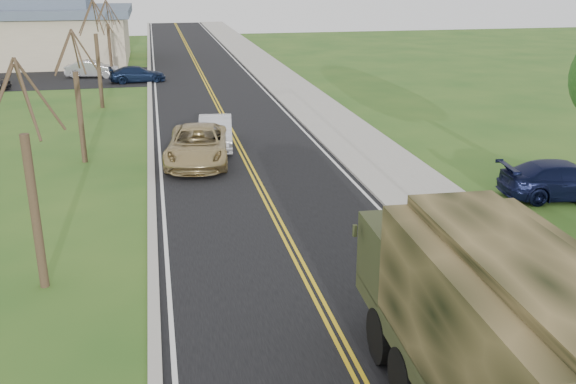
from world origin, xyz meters
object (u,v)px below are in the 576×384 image
object	(u,v)px
military_truck	(493,324)
suv_champagne	(198,145)
pickup_navy	(564,180)
sedan_silver	(216,132)

from	to	relation	value
military_truck	suv_champagne	xyz separation A→B (m)	(-3.83, 18.50, -1.43)
suv_champagne	pickup_navy	size ratio (longest dim) A/B	1.19
pickup_navy	suv_champagne	bearing A→B (deg)	66.90
suv_champagne	pickup_navy	bearing A→B (deg)	-21.85
suv_champagne	sedan_silver	distance (m)	2.58
military_truck	pickup_navy	distance (m)	14.44
suv_champagne	pickup_navy	world-z (taller)	suv_champagne
military_truck	sedan_silver	world-z (taller)	military_truck
military_truck	sedan_silver	bearing A→B (deg)	99.94
military_truck	suv_champagne	distance (m)	18.95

